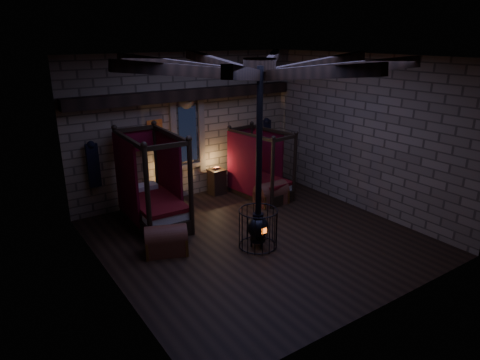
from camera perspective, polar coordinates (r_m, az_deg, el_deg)
room at (r=9.45m, az=2.26°, el=13.34°), size 7.02×7.02×4.29m
bed_left at (r=11.21m, az=-11.52°, el=-2.83°), size 1.26×2.29×2.35m
bed_right at (r=12.87m, az=2.58°, el=-0.01°), size 1.25×2.03×2.00m
trunk_left at (r=9.73m, az=-9.81°, el=-8.00°), size 1.06×0.88×0.68m
trunk_right at (r=12.32m, az=4.19°, el=-1.89°), size 0.92×0.59×0.67m
nightstand_left at (r=12.31m, az=-9.75°, el=-1.77°), size 0.53×0.51×0.88m
nightstand_right at (r=13.07m, az=-3.11°, el=-0.16°), size 0.50×0.48×0.84m
stove at (r=9.76m, az=2.41°, el=-5.83°), size 0.89×0.89×4.05m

